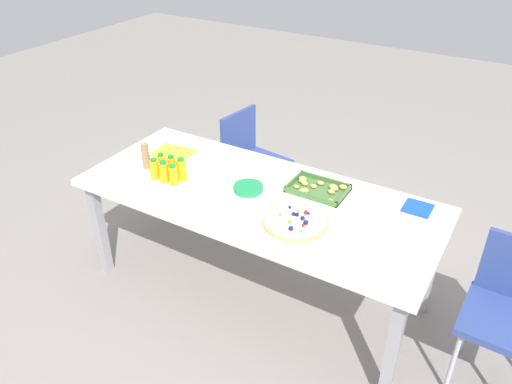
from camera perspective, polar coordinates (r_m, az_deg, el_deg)
name	(u,v)px	position (r m, az deg, el deg)	size (l,w,h in m)	color
ground_plane	(257,288)	(3.36, 0.12, -10.87)	(12.00, 12.00, 0.00)	gray
party_table	(257,203)	(2.95, 0.14, -1.21)	(2.12, 0.89, 0.74)	silver
chair_far_left	(251,156)	(3.83, -0.62, 4.14)	(0.45, 0.45, 0.83)	#33478C
chair_end	(510,306)	(2.82, 26.93, -11.49)	(0.41, 0.41, 0.83)	#33478C
juice_bottle_0	(155,169)	(3.10, -11.47, 2.57)	(0.06, 0.06, 0.14)	#F9AB14
juice_bottle_1	(164,172)	(3.05, -10.44, 2.25)	(0.06, 0.06, 0.14)	#FAAE14
juice_bottle_2	(173,175)	(3.02, -9.39, 1.91)	(0.05, 0.05, 0.13)	#FAAC14
juice_bottle_3	(162,164)	(3.14, -10.70, 3.13)	(0.05, 0.05, 0.14)	#FAAB14
juice_bottle_4	(172,167)	(3.10, -9.58, 2.86)	(0.05, 0.05, 0.15)	#FAAE14
juice_bottle_5	(182,170)	(3.05, -8.47, 2.54)	(0.06, 0.06, 0.15)	#F9AC14
fruit_pizza	(296,221)	(2.67, 4.55, -3.35)	(0.35, 0.35, 0.05)	tan
snack_tray	(318,188)	(2.96, 7.08, 0.42)	(0.33, 0.23, 0.04)	#477238
plate_stack	(248,188)	(2.94, -0.89, 0.47)	(0.18, 0.18, 0.03)	#1E8C4C
napkin_stack	(418,208)	(2.92, 17.94, -1.75)	(0.15, 0.15, 0.01)	#194CA5
cardboard_tube	(145,156)	(3.22, -12.47, 4.02)	(0.04, 0.04, 0.17)	#9E7A56
paper_folder	(173,153)	(3.40, -9.45, 4.42)	(0.26, 0.20, 0.01)	yellow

